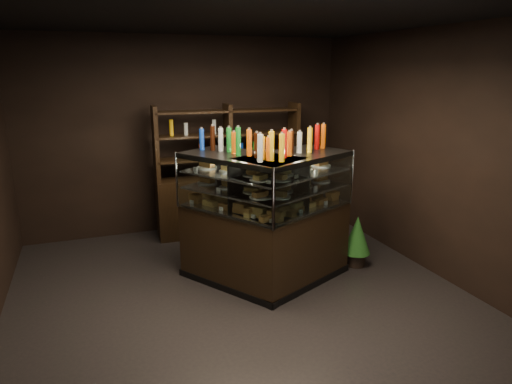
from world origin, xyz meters
TOP-DOWN VIEW (x-y plane):
  - ground at (0.00, 0.00)m, footprint 5.00×5.00m
  - room_shell at (0.00, 0.00)m, footprint 5.02×5.02m
  - display_case at (0.43, 0.22)m, footprint 2.07×1.60m
  - food_display at (0.43, 0.21)m, footprint 1.65×1.19m
  - bottles_top at (0.43, 0.22)m, footprint 1.48×1.05m
  - potted_conifer at (1.70, 0.21)m, footprint 0.36×0.36m
  - back_shelving at (0.53, 2.05)m, footprint 2.23×0.50m

SIDE VIEW (x-z plane):
  - ground at x=0.00m, z-range 0.00..0.00m
  - potted_conifer at x=1.70m, z-range 0.05..0.82m
  - display_case at x=0.43m, z-range -0.26..1.31m
  - back_shelving at x=0.53m, z-range -0.39..1.61m
  - food_display at x=0.43m, z-range 0.94..1.42m
  - bottles_top at x=0.43m, z-range 1.55..1.85m
  - room_shell at x=0.00m, z-range 0.44..3.45m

